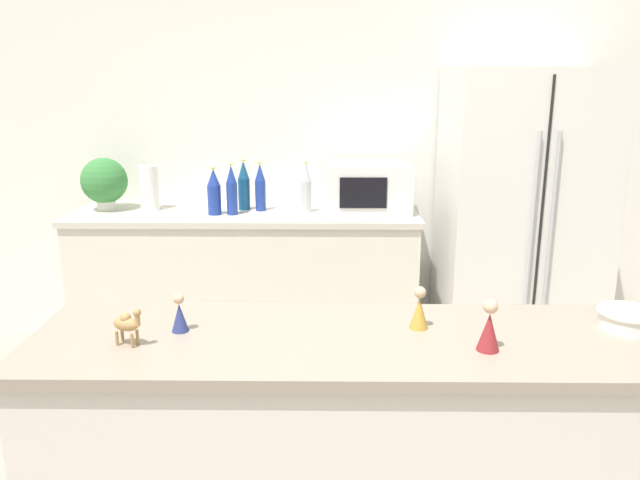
{
  "coord_description": "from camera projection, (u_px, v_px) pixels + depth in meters",
  "views": [
    {
      "loc": [
        0.05,
        -1.2,
        1.7
      ],
      "look_at": [
        0.01,
        1.45,
        1.0
      ],
      "focal_mm": 35.0,
      "sensor_mm": 36.0,
      "label": 1
    }
  ],
  "objects": [
    {
      "name": "back_bottle_2",
      "position": [
        244.0,
        186.0,
        3.69
      ],
      "size": [
        0.07,
        0.07,
        0.3
      ],
      "color": "navy",
      "rests_on": "back_counter"
    },
    {
      "name": "back_bottle_4",
      "position": [
        306.0,
        188.0,
        3.62
      ],
      "size": [
        0.06,
        0.06,
        0.29
      ],
      "color": "#B2B7BC",
      "rests_on": "back_counter"
    },
    {
      "name": "potted_plant",
      "position": [
        104.0,
        182.0,
        3.68
      ],
      "size": [
        0.27,
        0.27,
        0.31
      ],
      "color": "silver",
      "rests_on": "back_counter"
    },
    {
      "name": "paper_towel_roll",
      "position": [
        149.0,
        188.0,
        3.69
      ],
      "size": [
        0.11,
        0.11,
        0.26
      ],
      "color": "white",
      "rests_on": "back_counter"
    },
    {
      "name": "microwave",
      "position": [
        369.0,
        187.0,
        3.66
      ],
      "size": [
        0.48,
        0.37,
        0.28
      ],
      "color": "white",
      "rests_on": "back_counter"
    },
    {
      "name": "wall_back",
      "position": [
        320.0,
        146.0,
        3.91
      ],
      "size": [
        8.0,
        0.06,
        2.55
      ],
      "color": "white",
      "rests_on": "ground_plane"
    },
    {
      "name": "back_bottle_1",
      "position": [
        232.0,
        190.0,
        3.56
      ],
      "size": [
        0.06,
        0.06,
        0.29
      ],
      "color": "navy",
      "rests_on": "back_counter"
    },
    {
      "name": "bar_counter",
      "position": [
        385.0,
        473.0,
        1.98
      ],
      "size": [
        2.16,
        0.56,
        0.94
      ],
      "color": "beige",
      "rests_on": "ground_plane"
    },
    {
      "name": "wise_man_figurine_purple",
      "position": [
        180.0,
        315.0,
        1.9
      ],
      "size": [
        0.05,
        0.05,
        0.12
      ],
      "color": "navy",
      "rests_on": "bar_counter"
    },
    {
      "name": "back_bottle_3",
      "position": [
        214.0,
        192.0,
        3.56
      ],
      "size": [
        0.08,
        0.08,
        0.27
      ],
      "color": "navy",
      "rests_on": "back_counter"
    },
    {
      "name": "wise_man_figurine_blue",
      "position": [
        489.0,
        329.0,
        1.76
      ],
      "size": [
        0.07,
        0.07,
        0.15
      ],
      "color": "maroon",
      "rests_on": "bar_counter"
    },
    {
      "name": "camel_figurine",
      "position": [
        127.0,
        323.0,
        1.79
      ],
      "size": [
        0.1,
        0.07,
        0.12
      ],
      "color": "#A87F4C",
      "rests_on": "bar_counter"
    },
    {
      "name": "refrigerator",
      "position": [
        519.0,
        224.0,
        3.6
      ],
      "size": [
        0.86,
        0.75,
        1.74
      ],
      "color": "silver",
      "rests_on": "ground_plane"
    },
    {
      "name": "back_counter",
      "position": [
        248.0,
        285.0,
        3.8
      ],
      "size": [
        2.03,
        0.63,
        0.93
      ],
      "color": "silver",
      "rests_on": "ground_plane"
    },
    {
      "name": "fruit_bowl",
      "position": [
        628.0,
        318.0,
        1.92
      ],
      "size": [
        0.18,
        0.18,
        0.06
      ],
      "color": "white",
      "rests_on": "bar_counter"
    },
    {
      "name": "back_bottle_0",
      "position": [
        260.0,
        188.0,
        3.66
      ],
      "size": [
        0.06,
        0.06,
        0.29
      ],
      "color": "navy",
      "rests_on": "back_counter"
    },
    {
      "name": "wise_man_figurine_crimson",
      "position": [
        419.0,
        310.0,
        1.92
      ],
      "size": [
        0.06,
        0.06,
        0.14
      ],
      "color": "#B28933",
      "rests_on": "bar_counter"
    }
  ]
}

